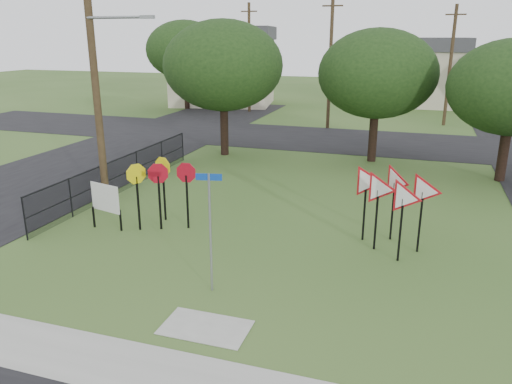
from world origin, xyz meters
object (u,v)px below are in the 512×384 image
street_name_sign (210,226)px  info_board (105,200)px  yield_sign_cluster (393,191)px  stop_sign_cluster (161,178)px

street_name_sign → info_board: (-5.13, 2.89, -0.74)m
street_name_sign → yield_sign_cluster: bearing=45.3°
yield_sign_cluster → info_board: (-9.34, -1.36, -0.80)m
stop_sign_cluster → info_board: bearing=-154.8°
stop_sign_cluster → info_board: (-1.73, -0.82, -0.68)m
yield_sign_cluster → street_name_sign: bearing=-134.7°
yield_sign_cluster → info_board: size_ratio=1.74×
info_board → stop_sign_cluster: bearing=25.2°
street_name_sign → yield_sign_cluster: size_ratio=1.13×
street_name_sign → yield_sign_cluster: (4.21, 4.26, 0.06)m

